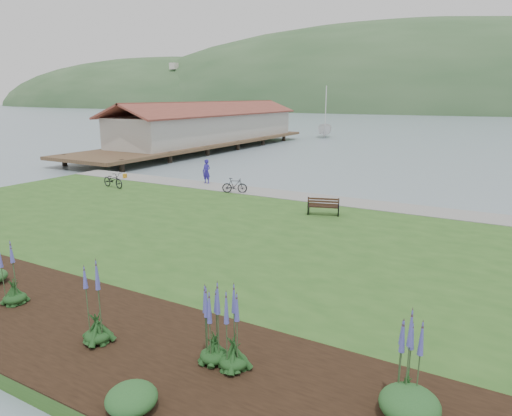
{
  "coord_description": "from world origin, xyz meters",
  "views": [
    {
      "loc": [
        11.18,
        -16.69,
        6.06
      ],
      "look_at": [
        1.69,
        0.09,
        1.3
      ],
      "focal_mm": 32.0,
      "sensor_mm": 36.0,
      "label": 1
    }
  ],
  "objects_px": {
    "bicycle_a": "(113,180)",
    "sailboat": "(325,137)",
    "person": "(206,170)",
    "park_bench": "(323,206)"
  },
  "relations": [
    {
      "from": "person",
      "to": "sailboat",
      "type": "distance_m",
      "value": 41.35
    },
    {
      "from": "park_bench",
      "to": "bicycle_a",
      "type": "bearing_deg",
      "value": 162.79
    },
    {
      "from": "person",
      "to": "sailboat",
      "type": "relative_size",
      "value": 0.08
    },
    {
      "from": "park_bench",
      "to": "sailboat",
      "type": "relative_size",
      "value": 0.07
    },
    {
      "from": "bicycle_a",
      "to": "sailboat",
      "type": "xyz_separation_m",
      "value": [
        -3.06,
        44.62,
        -0.89
      ]
    },
    {
      "from": "bicycle_a",
      "to": "person",
      "type": "bearing_deg",
      "value": -39.34
    },
    {
      "from": "park_bench",
      "to": "sailboat",
      "type": "height_order",
      "value": "sailboat"
    },
    {
      "from": "person",
      "to": "sailboat",
      "type": "height_order",
      "value": "sailboat"
    },
    {
      "from": "park_bench",
      "to": "bicycle_a",
      "type": "relative_size",
      "value": 0.86
    },
    {
      "from": "bicycle_a",
      "to": "sailboat",
      "type": "distance_m",
      "value": 44.73
    }
  ]
}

